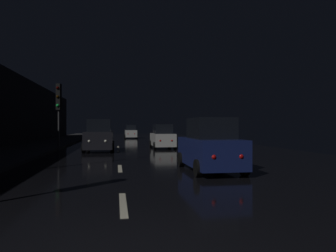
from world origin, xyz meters
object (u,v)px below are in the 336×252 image
(traffic_light_far_left, at_px, (59,102))
(car_parked_right_far, at_px, (163,137))
(car_approaching_headlights, at_px, (99,137))
(streetlamp_overhead, at_px, (10,47))
(car_distant_taillights, at_px, (131,132))
(car_parked_right_near, at_px, (210,147))

(traffic_light_far_left, relative_size, car_parked_right_far, 1.28)
(car_parked_right_far, bearing_deg, car_approaching_headlights, 112.71)
(streetlamp_overhead, distance_m, car_distant_taillights, 33.16)
(car_parked_right_near, bearing_deg, car_parked_right_far, 0.00)
(traffic_light_far_left, height_order, streetlamp_overhead, streetlamp_overhead)
(car_parked_right_far, bearing_deg, traffic_light_far_left, 95.83)
(traffic_light_far_left, relative_size, car_approaching_headlights, 1.09)
(streetlamp_overhead, relative_size, car_approaching_headlights, 1.58)
(car_approaching_headlights, height_order, car_distant_taillights, car_approaching_headlights)
(car_distant_taillights, distance_m, car_parked_right_near, 32.92)
(car_parked_right_near, bearing_deg, car_approaching_headlights, 24.45)
(car_parked_right_far, height_order, car_parked_right_near, car_parked_right_near)
(streetlamp_overhead, distance_m, car_parked_right_near, 8.33)
(streetlamp_overhead, bearing_deg, traffic_light_far_left, 91.39)
(car_parked_right_near, bearing_deg, streetlamp_overhead, 86.38)
(streetlamp_overhead, bearing_deg, car_approaching_headlights, 75.12)
(traffic_light_far_left, height_order, car_distant_taillights, traffic_light_far_left)
(traffic_light_far_left, distance_m, car_parked_right_far, 8.20)
(car_approaching_headlights, relative_size, car_parked_right_far, 1.17)
(car_approaching_headlights, relative_size, car_distant_taillights, 1.16)
(car_parked_right_far, bearing_deg, car_distant_taillights, 4.36)
(car_parked_right_far, distance_m, car_parked_right_near, 12.53)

